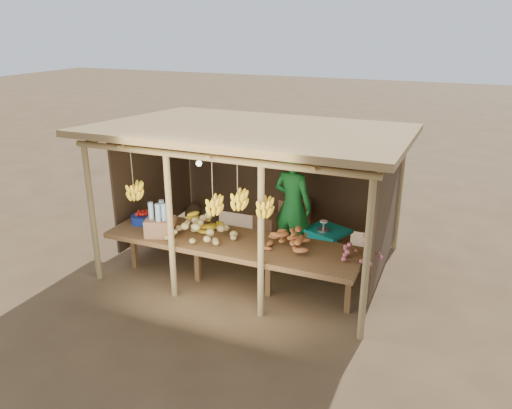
% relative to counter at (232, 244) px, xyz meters
% --- Properties ---
extents(ground, '(60.00, 60.00, 0.00)m').
position_rel_counter_xyz_m(ground, '(-0.00, 0.95, -0.74)').
color(ground, brown).
rests_on(ground, ground).
extents(stall_structure, '(4.70, 3.50, 2.43)m').
position_rel_counter_xyz_m(stall_structure, '(-0.05, 0.88, 1.17)').
color(stall_structure, '#997F4F').
rests_on(stall_structure, ground).
extents(counter, '(3.90, 1.05, 0.80)m').
position_rel_counter_xyz_m(counter, '(0.00, 0.00, 0.00)').
color(counter, brown).
rests_on(counter, ground).
extents(potato_heap, '(1.16, 0.88, 0.37)m').
position_rel_counter_xyz_m(potato_heap, '(-0.46, -0.09, 0.25)').
color(potato_heap, tan).
rests_on(potato_heap, counter).
extents(sweet_potato_heap, '(0.92, 0.61, 0.35)m').
position_rel_counter_xyz_m(sweet_potato_heap, '(0.89, 0.07, 0.24)').
color(sweet_potato_heap, '#A65C2A').
rests_on(sweet_potato_heap, counter).
extents(onion_heap, '(0.79, 0.59, 0.35)m').
position_rel_counter_xyz_m(onion_heap, '(1.90, 0.06, 0.24)').
color(onion_heap, '#B3575D').
rests_on(onion_heap, counter).
extents(banana_pile, '(0.66, 0.40, 0.35)m').
position_rel_counter_xyz_m(banana_pile, '(-0.67, 0.22, 0.24)').
color(banana_pile, gold).
rests_on(banana_pile, counter).
extents(tomato_basin, '(0.38, 0.38, 0.20)m').
position_rel_counter_xyz_m(tomato_basin, '(-1.63, 0.08, 0.14)').
color(tomato_basin, navy).
rests_on(tomato_basin, counter).
extents(bottle_box, '(0.52, 0.46, 0.55)m').
position_rel_counter_xyz_m(bottle_box, '(-1.08, -0.25, 0.27)').
color(bottle_box, '#8C5E3E').
rests_on(bottle_box, counter).
extents(vendor, '(0.78, 0.59, 1.91)m').
position_rel_counter_xyz_m(vendor, '(0.48, 1.40, 0.22)').
color(vendor, '#197129').
rests_on(vendor, ground).
extents(tarp_crate, '(0.83, 0.78, 0.79)m').
position_rel_counter_xyz_m(tarp_crate, '(1.10, 1.42, -0.41)').
color(tarp_crate, brown).
rests_on(tarp_crate, ground).
extents(carton_stack, '(1.09, 0.50, 0.76)m').
position_rel_counter_xyz_m(carton_stack, '(0.10, 2.15, -0.40)').
color(carton_stack, '#8C5E3E').
rests_on(carton_stack, ground).
extents(burlap_sacks, '(0.74, 0.39, 0.52)m').
position_rel_counter_xyz_m(burlap_sacks, '(-1.67, 2.10, -0.51)').
color(burlap_sacks, '#493421').
rests_on(burlap_sacks, ground).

